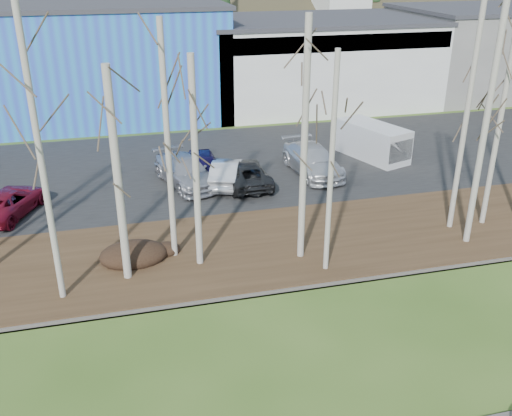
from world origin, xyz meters
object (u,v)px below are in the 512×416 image
object	(u,v)px
car_6	(245,173)
car_5	(226,172)
car_4	(204,166)
van_white	(375,142)
car_2	(8,202)
car_7	(312,160)
car_3	(185,171)

from	to	relation	value
car_6	car_5	bearing A→B (deg)	-18.51
car_4	car_6	xyz separation A→B (m)	(2.02, -1.44, -0.07)
car_6	van_white	bearing A→B (deg)	-165.43
car_2	car_6	world-z (taller)	car_6
car_4	car_5	bearing A→B (deg)	-44.25
car_4	car_7	xyz separation A→B (m)	(6.08, -0.66, 0.06)
car_3	car_4	world-z (taller)	car_3
car_5	car_6	bearing A→B (deg)	-179.98
car_2	car_7	size ratio (longest dim) A/B	0.85
car_2	van_white	distance (m)	20.59
car_2	van_white	xyz separation A→B (m)	(20.33, 3.22, 0.38)
car_3	car_7	bearing A→B (deg)	-16.06
car_7	car_2	bearing A→B (deg)	-177.14
car_2	car_4	distance (m)	10.04
car_2	car_7	xyz separation A→B (m)	(15.84, 1.72, 0.14)
car_5	van_white	bearing A→B (deg)	-150.24
car_3	van_white	distance (m)	11.76
car_6	van_white	distance (m)	8.86
car_2	car_4	bearing A→B (deg)	-143.36
car_3	car_6	world-z (taller)	car_3
car_6	car_7	distance (m)	4.14
car_2	car_7	world-z (taller)	car_7
van_white	car_2	bearing A→B (deg)	170.15
car_5	van_white	distance (m)	9.75
van_white	car_3	bearing A→B (deg)	168.12
car_3	car_5	distance (m)	2.19
car_4	car_5	xyz separation A→B (m)	(1.03, -1.12, -0.05)
car_2	car_5	bearing A→B (deg)	-150.40
van_white	car_5	bearing A→B (deg)	172.72
car_2	car_7	distance (m)	15.93
car_6	van_white	size ratio (longest dim) A/B	0.93
car_5	car_3	bearing A→B (deg)	4.23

